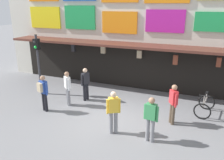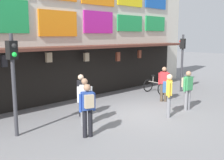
% 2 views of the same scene
% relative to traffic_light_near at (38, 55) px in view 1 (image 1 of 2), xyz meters
% --- Properties ---
extents(ground_plane, '(80.00, 80.00, 0.00)m').
position_rel_traffic_light_near_xyz_m(ground_plane, '(4.71, -1.21, -2.14)').
color(ground_plane, slate).
extents(shopfront, '(18.00, 2.60, 8.00)m').
position_rel_traffic_light_near_xyz_m(shopfront, '(4.71, 3.35, 1.82)').
color(shopfront, beige).
rests_on(shopfront, ground).
extents(traffic_light_near, '(0.31, 0.34, 3.20)m').
position_rel_traffic_light_near_xyz_m(traffic_light_near, '(0.00, 0.00, 0.00)').
color(traffic_light_near, '#38383D').
rests_on(traffic_light_near, ground).
extents(bicycle_parked, '(0.89, 1.26, 1.05)m').
position_rel_traffic_light_near_xyz_m(bicycle_parked, '(8.26, 0.73, -1.75)').
color(bicycle_parked, black).
rests_on(bicycle_parked, ground).
extents(pedestrian_in_green, '(0.38, 0.46, 1.68)m').
position_rel_traffic_light_near_xyz_m(pedestrian_in_green, '(7.05, -0.65, -1.19)').
color(pedestrian_in_green, brown).
rests_on(pedestrian_in_green, ground).
extents(pedestrian_in_red, '(0.50, 0.44, 1.68)m').
position_rel_traffic_light_near_xyz_m(pedestrian_in_red, '(1.53, -1.66, -1.16)').
color(pedestrian_in_red, black).
rests_on(pedestrian_in_red, ground).
extents(pedestrian_in_black, '(0.53, 0.39, 1.68)m').
position_rel_traffic_light_near_xyz_m(pedestrian_in_black, '(6.51, -2.21, -1.16)').
color(pedestrian_in_black, gray).
rests_on(pedestrian_in_black, ground).
extents(pedestrian_in_white, '(0.42, 0.40, 1.68)m').
position_rel_traffic_light_near_xyz_m(pedestrian_in_white, '(2.18, -0.71, -1.19)').
color(pedestrian_in_white, gray).
rests_on(pedestrian_in_white, ground).
extents(pedestrian_in_blue, '(0.48, 0.47, 1.68)m').
position_rel_traffic_light_near_xyz_m(pedestrian_in_blue, '(5.10, -2.20, -1.16)').
color(pedestrian_in_blue, gray).
rests_on(pedestrian_in_blue, ground).
extents(pedestrian_in_yellow, '(0.34, 0.50, 1.68)m').
position_rel_traffic_light_near_xyz_m(pedestrian_in_yellow, '(2.68, 0.13, -1.19)').
color(pedestrian_in_yellow, black).
rests_on(pedestrian_in_yellow, ground).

